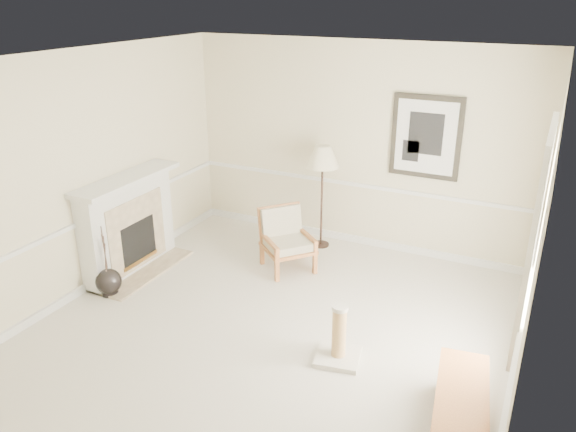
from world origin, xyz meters
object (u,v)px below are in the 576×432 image
(floor_lamp, at_px, (323,159))
(armchair, at_px, (285,236))
(floor_vase, at_px, (109,282))
(scratching_post, at_px, (339,343))
(bench, at_px, (460,414))

(floor_lamp, bearing_deg, armchair, -102.17)
(armchair, height_order, floor_lamp, floor_lamp)
(floor_vase, distance_m, armchair, 2.31)
(scratching_post, bearing_deg, floor_lamp, 116.62)
(bench, xyz_separation_m, scratching_post, (-1.30, 0.60, -0.07))
(floor_vase, relative_size, scratching_post, 1.48)
(floor_vase, relative_size, armchair, 1.04)
(floor_vase, xyz_separation_m, armchair, (1.60, 1.65, 0.27))
(bench, relative_size, scratching_post, 2.34)
(armchair, relative_size, scratching_post, 1.43)
(armchair, distance_m, floor_lamp, 1.21)
(floor_vase, height_order, armchair, floor_vase)
(floor_vase, distance_m, bench, 4.34)
(floor_vase, relative_size, floor_lamp, 0.62)
(floor_vase, distance_m, floor_lamp, 3.25)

